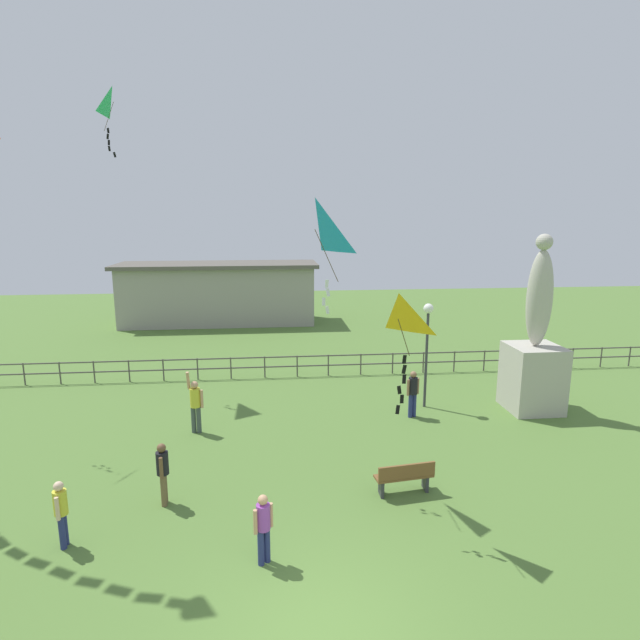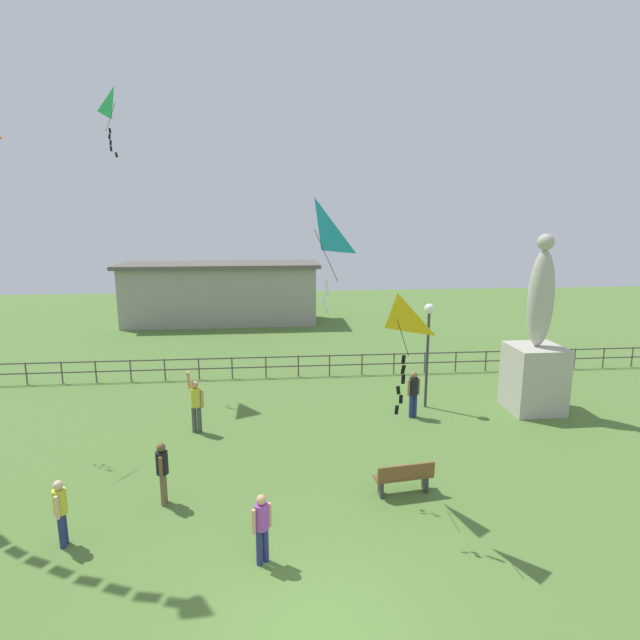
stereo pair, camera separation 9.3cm
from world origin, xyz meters
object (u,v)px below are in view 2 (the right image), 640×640
Objects in this scene: park_bench at (404,477)px; kite_4 at (315,232)px; person_4 at (414,391)px; statue_monument at (536,358)px; person_3 at (61,509)px; kite_3 at (115,104)px; person_5 at (262,524)px; lamppost at (428,331)px; person_6 at (162,469)px; person_2 at (196,402)px; kite_1 at (397,324)px.

kite_4 is at bearing 163.31° from park_bench.
park_bench is 5.18m from person_4.
statue_monument is 4.20× the size of person_3.
person_5 is at bearing -65.39° from kite_3.
person_5 is (4.23, -0.96, 0.00)m from person_3.
lamppost is at bearing 170.45° from statue_monument.
person_6 is at bearing -147.61° from person_4.
kite_3 reaches higher than kite_4.
person_2 is 7.36m from person_4.
kite_4 is (1.33, 2.96, 5.67)m from person_5.
park_bench is (-6.08, -5.18, -1.48)m from statue_monument.
kite_4 reaches higher than statue_monument.
kite_3 reaches higher than person_4.
lamppost is 7.77m from kite_4.
kite_4 is at bearing 124.54° from kite_1.
kite_4 reaches higher than lamppost.
person_6 is (-5.95, 0.12, 0.45)m from park_bench.
person_6 is at bearing -145.45° from lamppost.
kite_3 is at bearing 107.82° from person_6.
statue_monument is 13.10m from person_6.
park_bench is at bearing 9.81° from person_3.
person_5 is at bearing -146.85° from park_bench.
kite_3 reaches higher than statue_monument.
park_bench is at bearing 33.15° from person_5.
person_5 is at bearing -142.10° from statue_monument.
kite_3 is at bearing 160.58° from lamppost.
park_bench is at bearing -16.69° from kite_4.
person_4 is at bearing 72.02° from park_bench.
statue_monument is at bearing 25.22° from person_3.
person_4 is 0.64× the size of kite_1.
person_6 is at bearing 178.88° from park_bench.
lamppost is at bearing 48.81° from kite_4.
kite_4 is (5.56, 2.00, 5.67)m from person_3.
park_bench is 0.75× the size of person_2.
person_6 is (1.80, 1.46, 0.04)m from person_3.
person_4 is (7.34, 0.57, -0.07)m from person_2.
lamppost is 12.51m from person_3.
park_bench is at bearing -111.74° from lamppost.
person_5 is at bearing -12.76° from person_3.
kite_1 is 15.48m from kite_3.
person_3 is 0.55× the size of kite_4.
kite_3 is at bearing 126.45° from kite_1.
statue_monument reaches higher than person_2.
person_2 is (-5.75, 4.33, 0.56)m from park_bench.
kite_3 is (-8.39, 11.35, 6.37)m from kite_1.
lamppost is 1.49× the size of kite_1.
person_4 is at bearing -128.64° from lamppost.
kite_1 reaches higher than person_4.
person_3 is 2.32m from person_6.
kite_3 reaches higher than park_bench.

